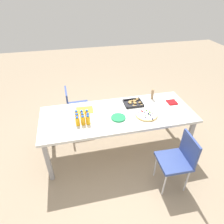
{
  "coord_description": "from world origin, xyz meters",
  "views": [
    {
      "loc": [
        -0.64,
        -2.38,
        2.47
      ],
      "look_at": [
        -0.08,
        0.03,
        0.77
      ],
      "focal_mm": 31.68,
      "sensor_mm": 36.0,
      "label": 1
    }
  ],
  "objects_px": {
    "party_table": "(118,117)",
    "fruit_pizza": "(146,115)",
    "juice_bottle_4": "(83,117)",
    "chair_far_left": "(74,106)",
    "juice_bottle_0": "(78,121)",
    "juice_bottle_3": "(77,118)",
    "cardboard_tube": "(152,94)",
    "juice_bottle_8": "(87,114)",
    "napkin_stack": "(172,102)",
    "chair_near_right": "(179,158)",
    "plate_stack": "(118,118)",
    "paper_folder": "(85,110)",
    "juice_bottle_2": "(88,120)",
    "juice_bottle_5": "(88,117)",
    "juice_bottle_7": "(82,115)",
    "snack_tray": "(134,103)",
    "juice_bottle_6": "(77,115)",
    "juice_bottle_1": "(83,120)"
  },
  "relations": [
    {
      "from": "fruit_pizza",
      "to": "paper_folder",
      "type": "bearing_deg",
      "value": 158.86
    },
    {
      "from": "juice_bottle_8",
      "to": "juice_bottle_0",
      "type": "bearing_deg",
      "value": -135.65
    },
    {
      "from": "chair_near_right",
      "to": "plate_stack",
      "type": "height_order",
      "value": "chair_near_right"
    },
    {
      "from": "party_table",
      "to": "juice_bottle_2",
      "type": "xyz_separation_m",
      "value": [
        -0.47,
        -0.15,
        0.13
      ]
    },
    {
      "from": "napkin_stack",
      "to": "juice_bottle_4",
      "type": "bearing_deg",
      "value": -173.31
    },
    {
      "from": "chair_far_left",
      "to": "juice_bottle_2",
      "type": "bearing_deg",
      "value": 7.76
    },
    {
      "from": "juice_bottle_3",
      "to": "juice_bottle_8",
      "type": "relative_size",
      "value": 1.07
    },
    {
      "from": "juice_bottle_4",
      "to": "fruit_pizza",
      "type": "bearing_deg",
      "value": -4.26
    },
    {
      "from": "juice_bottle_8",
      "to": "paper_folder",
      "type": "bearing_deg",
      "value": 94.59
    },
    {
      "from": "party_table",
      "to": "juice_bottle_4",
      "type": "bearing_deg",
      "value": -172.62
    },
    {
      "from": "snack_tray",
      "to": "juice_bottle_5",
      "type": "bearing_deg",
      "value": -159.39
    },
    {
      "from": "chair_near_right",
      "to": "juice_bottle_0",
      "type": "relative_size",
      "value": 5.86
    },
    {
      "from": "juice_bottle_5",
      "to": "juice_bottle_6",
      "type": "height_order",
      "value": "juice_bottle_6"
    },
    {
      "from": "cardboard_tube",
      "to": "plate_stack",
      "type": "bearing_deg",
      "value": -149.14
    },
    {
      "from": "snack_tray",
      "to": "juice_bottle_0",
      "type": "bearing_deg",
      "value": -158.84
    },
    {
      "from": "chair_far_left",
      "to": "juice_bottle_1",
      "type": "relative_size",
      "value": 5.68
    },
    {
      "from": "juice_bottle_6",
      "to": "juice_bottle_1",
      "type": "bearing_deg",
      "value": -62.96
    },
    {
      "from": "juice_bottle_1",
      "to": "paper_folder",
      "type": "distance_m",
      "value": 0.36
    },
    {
      "from": "party_table",
      "to": "juice_bottle_2",
      "type": "height_order",
      "value": "juice_bottle_2"
    },
    {
      "from": "party_table",
      "to": "juice_bottle_8",
      "type": "relative_size",
      "value": 17.05
    },
    {
      "from": "chair_far_left",
      "to": "juice_bottle_7",
      "type": "distance_m",
      "value": 0.84
    },
    {
      "from": "chair_near_right",
      "to": "paper_folder",
      "type": "relative_size",
      "value": 3.19
    },
    {
      "from": "party_table",
      "to": "cardboard_tube",
      "type": "bearing_deg",
      "value": 24.08
    },
    {
      "from": "chair_near_right",
      "to": "napkin_stack",
      "type": "bearing_deg",
      "value": -17.11
    },
    {
      "from": "chair_far_left",
      "to": "napkin_stack",
      "type": "height_order",
      "value": "chair_far_left"
    },
    {
      "from": "snack_tray",
      "to": "paper_folder",
      "type": "xyz_separation_m",
      "value": [
        -0.8,
        -0.01,
        -0.01
      ]
    },
    {
      "from": "cardboard_tube",
      "to": "juice_bottle_7",
      "type": "bearing_deg",
      "value": -166.18
    },
    {
      "from": "party_table",
      "to": "napkin_stack",
      "type": "bearing_deg",
      "value": 6.29
    },
    {
      "from": "fruit_pizza",
      "to": "juice_bottle_7",
      "type": "bearing_deg",
      "value": 171.43
    },
    {
      "from": "fruit_pizza",
      "to": "cardboard_tube",
      "type": "bearing_deg",
      "value": 58.66
    },
    {
      "from": "chair_near_right",
      "to": "juice_bottle_0",
      "type": "xyz_separation_m",
      "value": [
        -1.24,
        0.68,
        0.32
      ]
    },
    {
      "from": "juice_bottle_3",
      "to": "cardboard_tube",
      "type": "relative_size",
      "value": 0.85
    },
    {
      "from": "juice_bottle_6",
      "to": "fruit_pizza",
      "type": "relative_size",
      "value": 0.44
    },
    {
      "from": "juice_bottle_3",
      "to": "snack_tray",
      "type": "height_order",
      "value": "juice_bottle_3"
    },
    {
      "from": "paper_folder",
      "to": "napkin_stack",
      "type": "bearing_deg",
      "value": -3.97
    },
    {
      "from": "chair_near_right",
      "to": "napkin_stack",
      "type": "relative_size",
      "value": 5.53
    },
    {
      "from": "snack_tray",
      "to": "napkin_stack",
      "type": "distance_m",
      "value": 0.64
    },
    {
      "from": "juice_bottle_3",
      "to": "cardboard_tube",
      "type": "height_order",
      "value": "cardboard_tube"
    },
    {
      "from": "juice_bottle_0",
      "to": "snack_tray",
      "type": "height_order",
      "value": "juice_bottle_0"
    },
    {
      "from": "chair_near_right",
      "to": "juice_bottle_6",
      "type": "height_order",
      "value": "juice_bottle_6"
    },
    {
      "from": "paper_folder",
      "to": "juice_bottle_5",
      "type": "bearing_deg",
      "value": -85.54
    },
    {
      "from": "chair_far_left",
      "to": "juice_bottle_3",
      "type": "xyz_separation_m",
      "value": [
        0.01,
        -0.85,
        0.32
      ]
    },
    {
      "from": "juice_bottle_5",
      "to": "snack_tray",
      "type": "height_order",
      "value": "juice_bottle_5"
    },
    {
      "from": "juice_bottle_3",
      "to": "fruit_pizza",
      "type": "relative_size",
      "value": 0.44
    },
    {
      "from": "chair_far_left",
      "to": "juice_bottle_0",
      "type": "xyz_separation_m",
      "value": [
        0.01,
        -0.92,
        0.32
      ]
    },
    {
      "from": "chair_far_left",
      "to": "juice_bottle_2",
      "type": "xyz_separation_m",
      "value": [
        0.16,
        -0.93,
        0.32
      ]
    },
    {
      "from": "fruit_pizza",
      "to": "juice_bottle_6",
      "type": "bearing_deg",
      "value": 172.04
    },
    {
      "from": "juice_bottle_7",
      "to": "paper_folder",
      "type": "xyz_separation_m",
      "value": [
        0.06,
        0.2,
        -0.06
      ]
    },
    {
      "from": "party_table",
      "to": "napkin_stack",
      "type": "distance_m",
      "value": 0.96
    },
    {
      "from": "party_table",
      "to": "fruit_pizza",
      "type": "height_order",
      "value": "fruit_pizza"
    }
  ]
}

